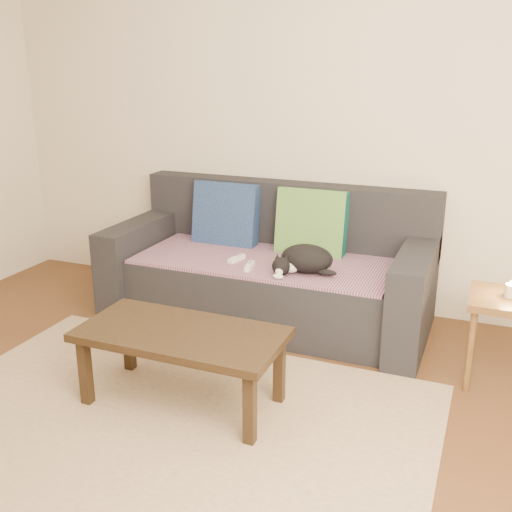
# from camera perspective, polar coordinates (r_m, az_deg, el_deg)

# --- Properties ---
(ground) EXTENTS (4.50, 4.50, 0.00)m
(ground) POSITION_cam_1_polar(r_m,az_deg,el_deg) (2.89, -10.42, -17.30)
(ground) COLOR brown
(ground) RESTS_ON ground
(back_wall) EXTENTS (4.50, 0.04, 2.60)m
(back_wall) POSITION_cam_1_polar(r_m,az_deg,el_deg) (4.19, 3.58, 13.06)
(back_wall) COLOR beige
(back_wall) RESTS_ON ground
(sofa) EXTENTS (2.10, 0.94, 0.87)m
(sofa) POSITION_cam_1_polar(r_m,az_deg,el_deg) (4.01, 1.35, -1.68)
(sofa) COLOR #232328
(sofa) RESTS_ON ground
(throw_blanket) EXTENTS (1.66, 0.74, 0.02)m
(throw_blanket) POSITION_cam_1_polar(r_m,az_deg,el_deg) (3.89, 0.87, -0.42)
(throw_blanket) COLOR #472A4F
(throw_blanket) RESTS_ON sofa
(cushion_navy) EXTENTS (0.47, 0.20, 0.48)m
(cushion_navy) POSITION_cam_1_polar(r_m,az_deg,el_deg) (4.21, -2.88, 3.84)
(cushion_navy) COLOR navy
(cushion_navy) RESTS_ON throw_blanket
(cushion_green) EXTENTS (0.47, 0.19, 0.48)m
(cushion_green) POSITION_cam_1_polar(r_m,az_deg,el_deg) (3.99, 5.30, 3.00)
(cushion_green) COLOR #0C524D
(cushion_green) RESTS_ON throw_blanket
(cat) EXTENTS (0.39, 0.35, 0.17)m
(cat) POSITION_cam_1_polar(r_m,az_deg,el_deg) (3.63, 4.65, -0.33)
(cat) COLOR black
(cat) RESTS_ON throw_blanket
(wii_remote_a) EXTENTS (0.07, 0.15, 0.03)m
(wii_remote_a) POSITION_cam_1_polar(r_m,az_deg,el_deg) (3.84, -1.86, -0.26)
(wii_remote_a) COLOR white
(wii_remote_a) RESTS_ON throw_blanket
(wii_remote_b) EXTENTS (0.06, 0.15, 0.03)m
(wii_remote_b) POSITION_cam_1_polar(r_m,az_deg,el_deg) (3.70, -0.62, -0.99)
(wii_remote_b) COLOR white
(wii_remote_b) RESTS_ON throw_blanket
(side_table) EXTENTS (0.40, 0.40, 0.50)m
(side_table) POSITION_cam_1_polar(r_m,az_deg,el_deg) (3.40, 22.86, -5.00)
(side_table) COLOR brown
(side_table) RESTS_ON ground
(candle) EXTENTS (0.06, 0.06, 0.09)m
(candle) POSITION_cam_1_polar(r_m,az_deg,el_deg) (3.36, 23.11, -3.03)
(candle) COLOR beige
(candle) RESTS_ON side_table
(rug) EXTENTS (2.50, 1.80, 0.01)m
(rug) POSITION_cam_1_polar(r_m,az_deg,el_deg) (2.99, -8.84, -15.73)
(rug) COLOR tan
(rug) RESTS_ON ground
(coffee_table) EXTENTS (1.01, 0.51, 0.40)m
(coffee_table) POSITION_cam_1_polar(r_m,az_deg,el_deg) (2.99, -7.12, -7.96)
(coffee_table) COLOR #2E2112
(coffee_table) RESTS_ON rug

